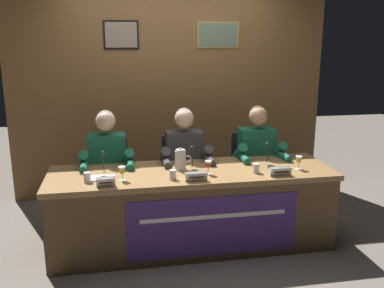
% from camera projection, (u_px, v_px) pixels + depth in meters
% --- Properties ---
extents(ground_plane, '(12.00, 12.00, 0.00)m').
position_uv_depth(ground_plane, '(192.00, 243.00, 4.06)').
color(ground_plane, '#70665B').
extents(wall_back_panelled, '(3.79, 0.14, 2.60)m').
position_uv_depth(wall_back_panelled, '(171.00, 89.00, 5.14)').
color(wall_back_panelled, brown).
rests_on(wall_back_panelled, ground_plane).
extents(conference_table, '(2.59, 0.78, 0.73)m').
position_uv_depth(conference_table, '(194.00, 199.00, 3.84)').
color(conference_table, olive).
rests_on(conference_table, ground_plane).
extents(chair_left, '(0.44, 0.45, 0.90)m').
position_uv_depth(chair_left, '(109.00, 184.00, 4.37)').
color(chair_left, black).
rests_on(chair_left, ground_plane).
extents(panelist_left, '(0.51, 0.48, 1.23)m').
position_uv_depth(panelist_left, '(108.00, 164.00, 4.11)').
color(panelist_left, black).
rests_on(panelist_left, ground_plane).
extents(nameplate_left, '(0.15, 0.06, 0.08)m').
position_uv_depth(nameplate_left, '(106.00, 182.00, 3.45)').
color(nameplate_left, white).
rests_on(nameplate_left, conference_table).
extents(juice_glass_left, '(0.06, 0.06, 0.12)m').
position_uv_depth(juice_glass_left, '(122.00, 171.00, 3.59)').
color(juice_glass_left, white).
rests_on(juice_glass_left, conference_table).
extents(water_cup_left, '(0.06, 0.06, 0.08)m').
position_uv_depth(water_cup_left, '(87.00, 178.00, 3.56)').
color(water_cup_left, silver).
rests_on(water_cup_left, conference_table).
extents(microphone_left, '(0.06, 0.17, 0.22)m').
position_uv_depth(microphone_left, '(104.00, 169.00, 3.67)').
color(microphone_left, black).
rests_on(microphone_left, conference_table).
extents(chair_center, '(0.44, 0.45, 0.90)m').
position_uv_depth(chair_center, '(182.00, 180.00, 4.50)').
color(chair_center, black).
rests_on(chair_center, ground_plane).
extents(panelist_center, '(0.51, 0.48, 1.23)m').
position_uv_depth(panelist_center, '(185.00, 160.00, 4.24)').
color(panelist_center, black).
rests_on(panelist_center, ground_plane).
extents(nameplate_center, '(0.19, 0.06, 0.08)m').
position_uv_depth(nameplate_center, '(196.00, 177.00, 3.59)').
color(nameplate_center, white).
rests_on(nameplate_center, conference_table).
extents(juice_glass_center, '(0.06, 0.06, 0.12)m').
position_uv_depth(juice_glass_center, '(208.00, 165.00, 3.76)').
color(juice_glass_center, white).
rests_on(juice_glass_center, conference_table).
extents(water_cup_center, '(0.06, 0.06, 0.08)m').
position_uv_depth(water_cup_center, '(173.00, 175.00, 3.63)').
color(water_cup_center, silver).
rests_on(water_cup_center, conference_table).
extents(microphone_center, '(0.06, 0.17, 0.22)m').
position_uv_depth(microphone_center, '(194.00, 163.00, 3.84)').
color(microphone_center, black).
rests_on(microphone_center, conference_table).
extents(chair_right, '(0.44, 0.45, 0.90)m').
position_uv_depth(chair_right, '(252.00, 176.00, 4.63)').
color(chair_right, black).
rests_on(chair_right, ground_plane).
extents(panelist_right, '(0.51, 0.48, 1.23)m').
position_uv_depth(panelist_right, '(259.00, 156.00, 4.37)').
color(panelist_right, black).
rests_on(panelist_right, ground_plane).
extents(nameplate_right, '(0.19, 0.06, 0.08)m').
position_uv_depth(nameplate_right, '(280.00, 171.00, 3.73)').
color(nameplate_right, white).
rests_on(nameplate_right, conference_table).
extents(juice_glass_right, '(0.06, 0.06, 0.12)m').
position_uv_depth(juice_glass_right, '(299.00, 160.00, 3.90)').
color(juice_glass_right, white).
rests_on(juice_glass_right, conference_table).
extents(water_cup_right, '(0.06, 0.06, 0.08)m').
position_uv_depth(water_cup_right, '(256.00, 169.00, 3.81)').
color(water_cup_right, silver).
rests_on(water_cup_right, conference_table).
extents(microphone_right, '(0.06, 0.17, 0.22)m').
position_uv_depth(microphone_right, '(270.00, 159.00, 3.97)').
color(microphone_right, black).
rests_on(microphone_right, conference_table).
extents(water_pitcher_central, '(0.15, 0.10, 0.21)m').
position_uv_depth(water_pitcher_central, '(181.00, 160.00, 3.88)').
color(water_pitcher_central, silver).
rests_on(water_pitcher_central, conference_table).
extents(document_stack_left, '(0.23, 0.17, 0.01)m').
position_uv_depth(document_stack_left, '(102.00, 178.00, 3.65)').
color(document_stack_left, white).
rests_on(document_stack_left, conference_table).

